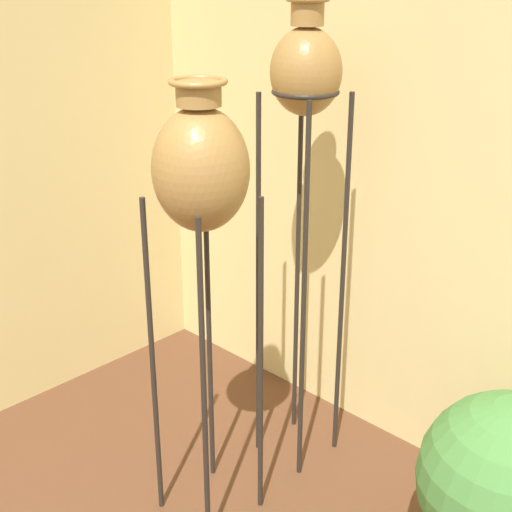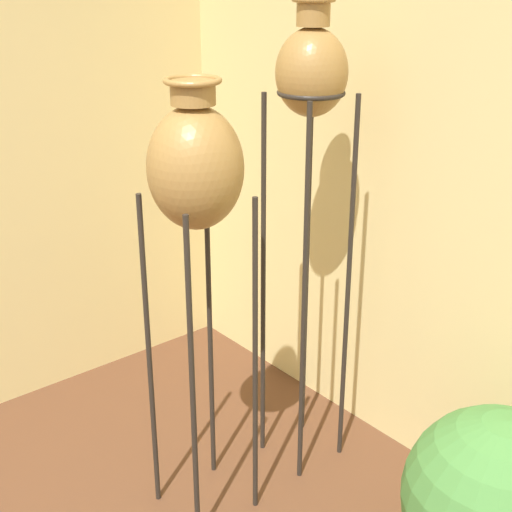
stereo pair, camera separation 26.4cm
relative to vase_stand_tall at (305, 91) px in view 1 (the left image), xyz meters
name	(u,v)px [view 1 (the left image)]	position (x,y,z in m)	size (l,w,h in m)	color
vase_stand_tall	(305,91)	(0.00, 0.00, 0.00)	(0.26, 0.26, 1.90)	#28231E
vase_stand_medium	(201,176)	(-0.52, 0.00, -0.22)	(0.32, 0.32, 1.68)	#28231E
potted_plant	(506,492)	(-0.09, -0.99, -1.18)	(0.60, 0.60, 0.73)	olive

